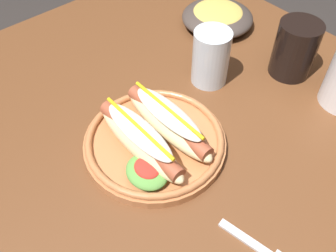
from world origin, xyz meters
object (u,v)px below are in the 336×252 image
Objects in this scene: soda_cup at (295,49)px; side_bowl at (217,16)px; fork at (263,251)px; hot_dog_plate at (154,138)px; water_cup at (211,57)px.

side_bowl is at bearing 177.62° from soda_cup.
side_bowl is at bearing 129.83° from fork.
hot_dog_plate reaches higher than fork.
water_cup is (-0.30, 0.20, 0.05)m from fork.
side_bowl is (-0.21, 0.01, -0.03)m from soda_cup.
hot_dog_plate is at bearing -72.16° from water_cup.
side_bowl is at bearing 128.95° from water_cup.
hot_dog_plate is 2.15× the size of soda_cup.
water_cup reaches higher than fork.
water_cup is at bearing 136.01° from fork.
water_cup is (-0.06, 0.20, 0.03)m from hot_dog_plate.
side_bowl reaches higher than fork.
hot_dog_plate is 2.00× the size of fork.
side_bowl is (-0.43, 0.35, 0.02)m from fork.
soda_cup is at bearing 111.10° from fork.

